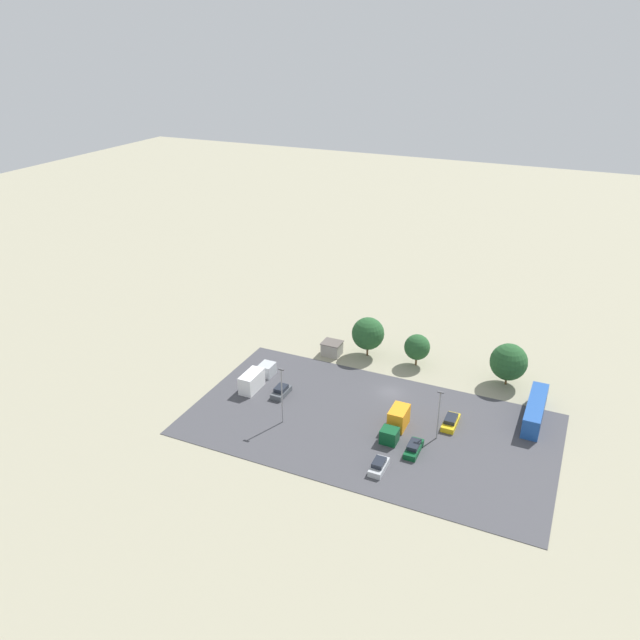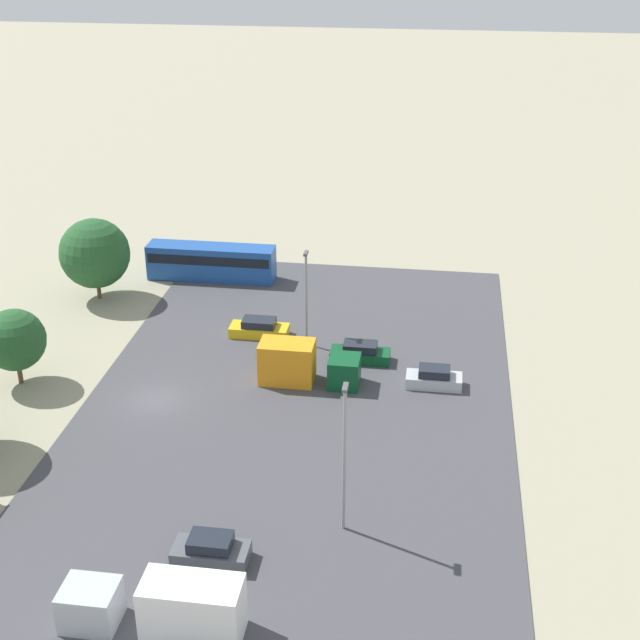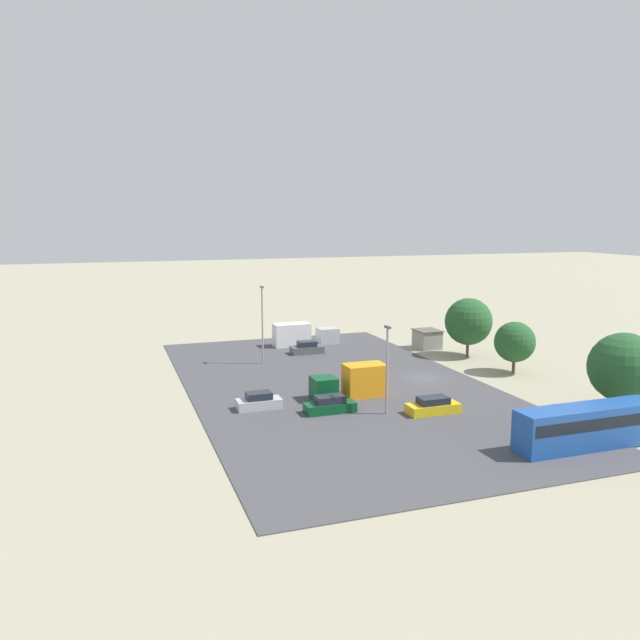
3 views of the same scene
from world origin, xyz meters
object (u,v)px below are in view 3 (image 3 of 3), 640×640
object	(u,v)px
parked_car_3	(259,402)
parked_truck_0	(302,335)
parked_car_0	(307,348)
parked_car_2	(330,405)
bus	(588,425)
shed_building	(427,339)
parked_truck_1	(353,382)
parked_car_1	(433,406)

from	to	relation	value
parked_car_3	parked_truck_0	size ratio (longest dim) A/B	0.45
parked_car_0	parked_car_2	distance (m)	24.71
bus	parked_car_2	xyz separation A→B (m)	(14.47, 15.50, -1.10)
shed_building	parked_car_0	size ratio (longest dim) A/B	0.86
parked_car_0	parked_truck_0	size ratio (longest dim) A/B	0.46
shed_building	parked_car_0	xyz separation A→B (m)	(1.97, 16.32, -0.53)
parked_car_2	parked_truck_1	size ratio (longest dim) A/B	0.62
shed_building	parked_car_0	bearing A→B (deg)	83.11
parked_car_0	parked_car_1	distance (m)	27.43
bus	parked_car_2	bearing A→B (deg)	46.96
parked_car_3	shed_building	bearing A→B (deg)	124.31
bus	parked_car_1	bearing A→B (deg)	31.38
bus	parked_truck_1	xyz separation A→B (m)	(18.37, 11.66, -0.30)
parked_car_1	parked_truck_0	bearing A→B (deg)	-176.48
shed_building	parked_truck_1	bearing A→B (deg)	135.10
parked_truck_0	parked_truck_1	size ratio (longest dim) A/B	1.22
bus	parked_car_0	bearing A→B (deg)	14.35
parked_car_1	parked_car_3	bearing A→B (deg)	-113.90
parked_car_3	parked_car_1	bearing A→B (deg)	66.10
parked_car_0	parked_car_3	distance (m)	23.80
parked_car_1	parked_truck_1	size ratio (longest dim) A/B	0.65
shed_building	parked_truck_1	distance (m)	25.69
parked_car_0	parked_truck_0	xyz separation A→B (m)	(5.21, -0.98, 0.74)
bus	parked_car_0	xyz separation A→B (m)	(38.53, 9.86, -1.07)
parked_truck_0	bus	bearing A→B (deg)	11.46
parked_truck_0	parked_truck_1	distance (m)	25.53
parked_car_1	parked_car_2	xyz separation A→B (m)	(3.21, 8.62, 0.02)
shed_building	parked_car_3	world-z (taller)	shed_building
parked_car_2	parked_car_3	world-z (taller)	same
parked_car_2	parked_truck_1	xyz separation A→B (m)	(3.90, -3.83, 0.80)
parked_truck_0	parked_car_0	bearing A→B (deg)	-10.70
parked_car_2	parked_truck_0	distance (m)	30.02
parked_car_3	parked_truck_1	bearing A→B (deg)	94.33
parked_car_2	parked_car_3	size ratio (longest dim) A/B	1.13
shed_building	parked_truck_1	world-z (taller)	parked_truck_1
parked_car_0	parked_car_1	size ratio (longest dim) A/B	0.87
bus	parked_truck_1	world-z (taller)	bus
parked_truck_1	shed_building	bearing A→B (deg)	-44.90
parked_car_2	parked_truck_0	bearing A→B (deg)	-12.75
parked_car_0	parked_car_3	world-z (taller)	parked_car_0
shed_building	parked_truck_0	size ratio (longest dim) A/B	0.39
parked_car_2	parked_car_3	xyz separation A→B (m)	(3.17, 5.76, 0.00)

